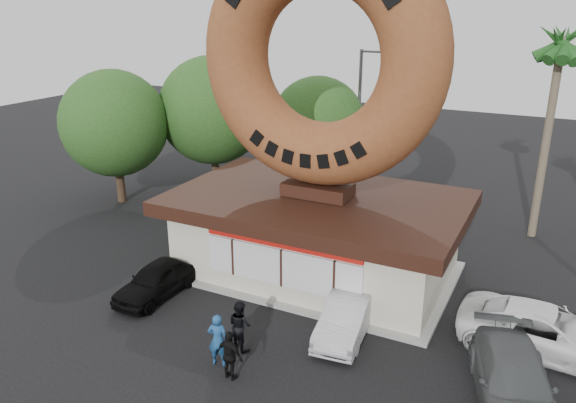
# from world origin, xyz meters

# --- Properties ---
(ground) EXTENTS (90.00, 90.00, 0.00)m
(ground) POSITION_xyz_m (0.00, 0.00, 0.00)
(ground) COLOR black
(ground) RESTS_ON ground
(donut_shop) EXTENTS (11.20, 7.20, 3.80)m
(donut_shop) POSITION_xyz_m (0.00, 5.98, 1.77)
(donut_shop) COLOR beige
(donut_shop) RESTS_ON ground
(giant_donut) EXTENTS (9.30, 2.37, 9.30)m
(giant_donut) POSITION_xyz_m (0.00, 6.00, 8.45)
(giant_donut) COLOR brown
(giant_donut) RESTS_ON donut_shop
(tree_west) EXTENTS (6.00, 6.00, 7.65)m
(tree_west) POSITION_xyz_m (-9.50, 13.00, 4.64)
(tree_west) COLOR #473321
(tree_west) RESTS_ON ground
(tree_mid) EXTENTS (5.20, 5.20, 6.63)m
(tree_mid) POSITION_xyz_m (-4.00, 15.00, 4.02)
(tree_mid) COLOR #473321
(tree_mid) RESTS_ON ground
(tree_far) EXTENTS (5.60, 5.60, 7.14)m
(tree_far) POSITION_xyz_m (-13.00, 9.00, 4.33)
(tree_far) COLOR #473321
(tree_far) RESTS_ON ground
(palm_near) EXTENTS (2.60, 2.60, 9.75)m
(palm_near) POSITION_xyz_m (7.50, 14.00, 8.41)
(palm_near) COLOR #726651
(palm_near) RESTS_ON ground
(street_lamp) EXTENTS (2.11, 0.20, 8.00)m
(street_lamp) POSITION_xyz_m (-1.86, 16.00, 4.48)
(street_lamp) COLOR #59595E
(street_lamp) RESTS_ON ground
(person_left) EXTENTS (0.71, 0.57, 1.70)m
(person_left) POSITION_xyz_m (-0.16, -0.93, 0.85)
(person_left) COLOR navy
(person_left) RESTS_ON ground
(person_center) EXTENTS (0.97, 0.86, 1.65)m
(person_center) POSITION_xyz_m (-0.01, 0.10, 0.83)
(person_center) COLOR black
(person_center) RESTS_ON ground
(person_right) EXTENTS (0.96, 0.52, 1.56)m
(person_right) POSITION_xyz_m (0.53, -1.35, 0.78)
(person_right) COLOR black
(person_right) RESTS_ON ground
(car_black) EXTENTS (1.60, 3.79, 1.28)m
(car_black) POSITION_xyz_m (-4.54, 1.59, 0.64)
(car_black) COLOR black
(car_black) RESTS_ON ground
(car_silver) EXTENTS (1.76, 4.01, 1.28)m
(car_silver) POSITION_xyz_m (2.69, 2.39, 0.64)
(car_silver) COLOR silver
(car_silver) RESTS_ON ground
(car_grey) EXTENTS (3.21, 5.23, 1.42)m
(car_grey) POSITION_xyz_m (7.96, 1.17, 0.71)
(car_grey) COLOR #525657
(car_grey) RESTS_ON ground
(car_white) EXTENTS (5.36, 2.64, 1.46)m
(car_white) POSITION_xyz_m (8.59, 4.20, 0.73)
(car_white) COLOR white
(car_white) RESTS_ON ground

